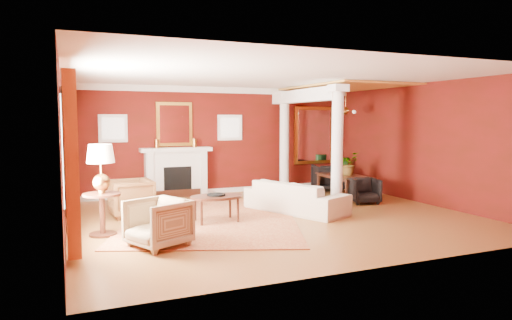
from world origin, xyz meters
name	(u,v)px	position (x,y,z in m)	size (l,w,h in m)	color
ground	(274,217)	(0.00, 0.00, 0.00)	(8.00, 8.00, 0.00)	brown
room_shell	(275,120)	(0.00, 0.00, 2.02)	(8.04, 7.04, 2.92)	#650E0E
fireplace	(176,172)	(-1.30, 3.32, 0.65)	(1.85, 0.42, 1.29)	white
overmantel_mirror	(174,124)	(-1.30, 3.45, 1.90)	(0.95, 0.07, 1.15)	gold
flank_window_left	(113,128)	(-2.85, 3.46, 1.80)	(0.70, 0.07, 0.70)	white
flank_window_right	(230,128)	(0.25, 3.46, 1.80)	(0.70, 0.07, 0.70)	white
left_window	(70,157)	(-3.89, -0.60, 1.42)	(0.21, 2.55, 2.60)	white
column_front	(337,146)	(1.70, 0.30, 1.43)	(0.36, 0.36, 2.80)	white
column_back	(284,141)	(1.70, 3.00, 1.43)	(0.36, 0.36, 2.80)	white
header_beam	(304,96)	(1.70, 1.90, 2.62)	(0.30, 3.20, 0.32)	white
amber_ceiling	(345,87)	(2.85, 1.75, 2.87)	(2.30, 3.40, 0.04)	#EDA645
dining_mirror	(314,135)	(2.90, 3.45, 1.55)	(1.30, 0.07, 1.70)	gold
chandelier	(345,111)	(2.90, 1.80, 2.25)	(0.60, 0.62, 0.75)	#A37233
crown_trim	(221,90)	(0.00, 3.46, 2.82)	(8.00, 0.08, 0.16)	white
base_trim	(222,190)	(0.00, 3.46, 0.06)	(8.00, 0.08, 0.12)	white
rug	(212,219)	(-1.27, 0.26, 0.01)	(3.31, 4.42, 0.02)	maroon
sofa	(296,192)	(0.65, 0.29, 0.45)	(2.31, 0.68, 0.90)	beige
armchair_leopard	(131,196)	(-2.73, 1.23, 0.43)	(0.84, 0.78, 0.86)	black
armchair_stripe	(158,221)	(-2.64, -1.31, 0.42)	(0.82, 0.77, 0.85)	tan
coffee_table	(216,198)	(-1.25, 0.01, 0.48)	(1.05, 1.05, 0.53)	black
coffee_book	(216,190)	(-1.23, 0.06, 0.63)	(0.15, 0.02, 0.21)	black
side_table	(101,174)	(-3.40, -0.20, 1.09)	(0.64, 0.64, 1.60)	black
dining_table	(345,180)	(2.79, 1.59, 0.45)	(1.61, 0.57, 0.90)	black
dining_chair_near	(364,190)	(2.67, 0.60, 0.33)	(0.65, 0.61, 0.67)	black
dining_chair_far	(328,176)	(2.93, 2.67, 0.41)	(0.79, 0.74, 0.82)	black
green_urn	(342,176)	(3.50, 2.81, 0.36)	(0.39, 0.39, 0.93)	#15421D
potted_plant	(348,154)	(2.86, 1.58, 1.13)	(0.55, 0.61, 0.47)	#26591E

